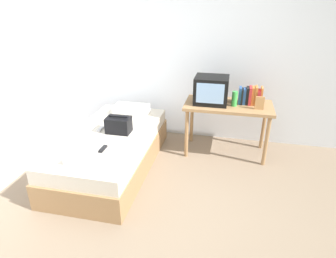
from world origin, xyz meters
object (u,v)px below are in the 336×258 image
object	(u,v)px
tv	(211,90)
handbag	(119,125)
remote_silver	(100,129)
folded_towel	(81,159)
desk	(228,110)
picture_frame	(260,103)
remote_dark	(103,149)
bed	(112,151)
pillow	(131,110)
water_bottle	(235,99)
book_row	(251,96)
magazine	(89,142)

from	to	relation	value
tv	handbag	size ratio (longest dim) A/B	1.47
remote_silver	folded_towel	size ratio (longest dim) A/B	0.51
desk	picture_frame	world-z (taller)	picture_frame
remote_dark	folded_towel	distance (m)	0.32
bed	handbag	bearing A→B (deg)	34.30
picture_frame	pillow	world-z (taller)	picture_frame
remote_dark	water_bottle	bearing A→B (deg)	37.29
remote_silver	book_row	bearing A→B (deg)	20.81
water_bottle	picture_frame	world-z (taller)	water_bottle
folded_towel	tv	bearing A→B (deg)	49.68
water_bottle	handbag	distance (m)	1.54
water_bottle	remote_dark	bearing A→B (deg)	-142.71
water_bottle	remote_dark	xyz separation A→B (m)	(-1.40, -1.07, -0.34)
water_bottle	picture_frame	xyz separation A→B (m)	(0.31, -0.06, -0.01)
picture_frame	folded_towel	distance (m)	2.26
pillow	remote_dark	distance (m)	1.10
remote_dark	remote_silver	world-z (taller)	same
desk	remote_dark	distance (m)	1.75
handbag	remote_silver	distance (m)	0.28
water_bottle	tv	bearing A→B (deg)	170.12
tv	picture_frame	xyz separation A→B (m)	(0.63, -0.12, -0.10)
pillow	remote_silver	bearing A→B (deg)	-108.81
magazine	folded_towel	bearing A→B (deg)	-74.11
water_bottle	magazine	world-z (taller)	water_bottle
desk	book_row	bearing A→B (deg)	13.04
magazine	remote_dark	xyz separation A→B (m)	(0.24, -0.14, 0.01)
handbag	remote_dark	distance (m)	0.48
tv	book_row	distance (m)	0.53
desk	folded_towel	world-z (taller)	desk
tv	remote_silver	size ratio (longest dim) A/B	3.06
tv	handbag	distance (m)	1.30
book_row	remote_dark	size ratio (longest dim) A/B	1.93
remote_silver	folded_towel	world-z (taller)	folded_towel
picture_frame	remote_dark	xyz separation A→B (m)	(-1.72, -1.01, -0.32)
desk	folded_towel	size ratio (longest dim) A/B	4.14
water_bottle	pillow	size ratio (longest dim) A/B	0.41
bed	folded_towel	size ratio (longest dim) A/B	7.14
bed	folded_towel	xyz separation A→B (m)	(-0.02, -0.70, 0.28)
desk	book_row	distance (m)	0.35
desk	remote_dark	xyz separation A→B (m)	(-1.33, -1.13, -0.15)
handbag	magazine	world-z (taller)	handbag
book_row	picture_frame	distance (m)	0.22
book_row	pillow	bearing A→B (deg)	-176.84
desk	book_row	xyz separation A→B (m)	(0.28, 0.06, 0.21)
desk	tv	distance (m)	0.36
bed	handbag	distance (m)	0.36
pillow	handbag	world-z (taller)	handbag
desk	water_bottle	world-z (taller)	water_bottle
pillow	handbag	xyz separation A→B (m)	(0.05, -0.63, 0.04)
water_bottle	desk	bearing A→B (deg)	140.63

